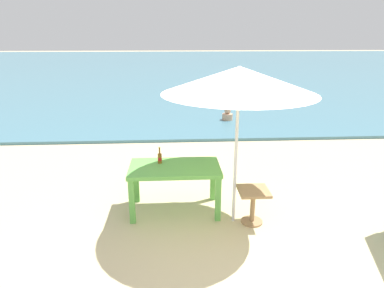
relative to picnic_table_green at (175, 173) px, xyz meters
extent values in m
plane|color=beige|center=(0.72, -1.42, -0.65)|extent=(120.00, 120.00, 0.00)
cube|color=teal|center=(0.72, 28.58, -0.61)|extent=(120.00, 50.00, 0.08)
cube|color=#60B24C|center=(0.00, 0.00, 0.08)|extent=(1.40, 0.80, 0.06)
cube|color=#60B24C|center=(-0.64, -0.34, -0.30)|extent=(0.08, 0.08, 0.70)
cube|color=#60B24C|center=(0.64, -0.34, -0.30)|extent=(0.08, 0.08, 0.70)
cube|color=#60B24C|center=(-0.64, 0.34, -0.30)|extent=(0.08, 0.08, 0.70)
cube|color=#60B24C|center=(0.64, 0.34, -0.30)|extent=(0.08, 0.08, 0.70)
cylinder|color=brown|center=(-0.23, 0.15, 0.19)|extent=(0.06, 0.06, 0.16)
cone|color=brown|center=(-0.23, 0.15, 0.27)|extent=(0.06, 0.06, 0.03)
cylinder|color=brown|center=(-0.23, 0.15, 0.32)|extent=(0.03, 0.03, 0.09)
cylinder|color=red|center=(-0.23, 0.15, 0.18)|extent=(0.07, 0.07, 0.05)
cylinder|color=gold|center=(-0.23, 0.15, 0.37)|extent=(0.03, 0.03, 0.01)
cylinder|color=silver|center=(0.87, -0.38, 0.50)|extent=(0.04, 0.04, 2.30)
cone|color=silver|center=(0.87, -0.38, 1.47)|extent=(2.10, 2.10, 0.36)
cube|color=#9E7A51|center=(1.14, -0.44, -0.13)|extent=(0.44, 0.44, 0.04)
cylinder|color=#9E7A51|center=(1.14, -0.44, -0.40)|extent=(0.07, 0.07, 0.50)
cylinder|color=#9E7A51|center=(1.14, -0.44, -0.64)|extent=(0.32, 0.32, 0.03)
cylinder|color=tan|center=(1.74, 5.63, -0.47)|extent=(0.34, 0.34, 0.20)
sphere|color=tan|center=(1.74, 5.63, -0.27)|extent=(0.21, 0.21, 0.21)
camera|label=1|loc=(-0.01, -4.81, 2.04)|focal=31.31mm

